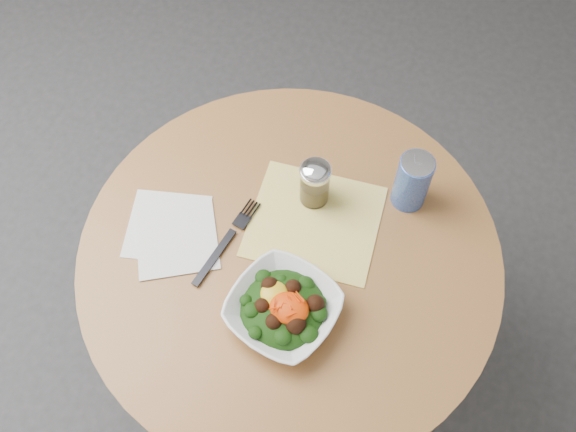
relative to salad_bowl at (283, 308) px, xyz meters
The scene contains 8 objects.
ground 0.79m from the salad_bowl, 105.43° to the left, with size 6.00×6.00×0.00m, color #313134.
table 0.27m from the salad_bowl, 105.43° to the left, with size 0.90×0.90×0.75m.
cloth_napkin 0.22m from the salad_bowl, 93.20° to the left, with size 0.27×0.25×0.00m, color yellow.
paper_napkins 0.30m from the salad_bowl, 163.14° to the left, with size 0.25×0.24×0.00m.
salad_bowl is the anchor object (origin of this frame).
fork 0.21m from the salad_bowl, 145.94° to the left, with size 0.06×0.23×0.00m.
spice_shaker 0.28m from the salad_bowl, 96.97° to the left, with size 0.07×0.07×0.12m.
beverage_can 0.39m from the salad_bowl, 65.42° to the left, with size 0.07×0.07×0.14m.
Camera 1 is at (0.21, -0.57, 1.97)m, focal length 40.00 mm.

